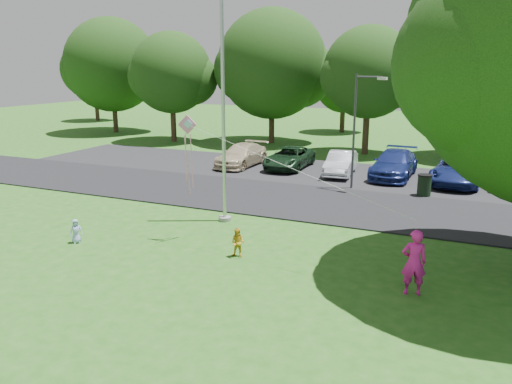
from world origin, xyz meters
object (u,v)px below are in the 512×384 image
at_px(street_lamp, 359,122).
at_px(child_yellow, 238,243).
at_px(trash_can, 424,186).
at_px(kite, 192,138).
at_px(woman, 414,262).
at_px(child_blue, 76,231).
at_px(flagpole, 223,116).

relative_size(street_lamp, child_yellow, 5.90).
bearing_deg(trash_can, kite, -125.23).
relative_size(trash_can, woman, 0.58).
relative_size(trash_can, child_yellow, 1.12).
xyz_separation_m(child_blue, kite, (3.69, 1.86, 3.23)).
distance_m(woman, child_yellow, 5.55).
distance_m(street_lamp, child_blue, 14.00).
height_order(flagpole, trash_can, flagpole).
bearing_deg(kite, street_lamp, 58.31).
bearing_deg(trash_can, flagpole, -134.10).
bearing_deg(kite, child_blue, -164.93).
bearing_deg(flagpole, child_yellow, -56.81).
height_order(street_lamp, trash_can, street_lamp).
relative_size(flagpole, trash_can, 9.31).
bearing_deg(flagpole, trash_can, 45.90).
xyz_separation_m(trash_can, child_blue, (-10.52, -11.53, -0.11)).
relative_size(child_yellow, kite, 0.12).
distance_m(street_lamp, child_yellow, 11.04).
bearing_deg(street_lamp, trash_can, 13.65).
bearing_deg(street_lamp, child_blue, -106.93).
relative_size(trash_can, kite, 0.13).
height_order(street_lamp, child_yellow, street_lamp).
relative_size(flagpole, kite, 1.24).
bearing_deg(kite, flagpole, 80.51).
height_order(flagpole, kite, flagpole).
bearing_deg(woman, trash_can, -102.96).
xyz_separation_m(trash_can, woman, (0.75, -11.04, 0.38)).
height_order(woman, child_blue, woman).
bearing_deg(trash_can, child_yellow, -114.42).
bearing_deg(child_blue, flagpole, -0.03).
distance_m(woman, kite, 8.17).
bearing_deg(child_yellow, street_lamp, 75.30).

